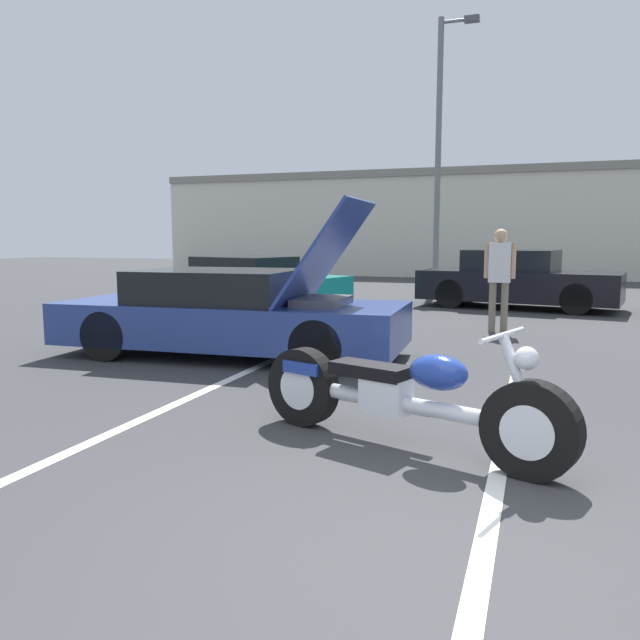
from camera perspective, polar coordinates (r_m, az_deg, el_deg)
ground_plane at (r=3.17m, az=11.79°, el=-22.91°), size 80.00×80.00×0.00m
parking_stripe_foreground at (r=5.78m, az=-16.17°, el=-8.79°), size 0.12×5.98×0.01m
parking_stripe_middle at (r=4.77m, az=16.14°, el=-12.30°), size 0.12×5.98×0.01m
far_building at (r=27.46m, az=18.96°, el=8.63°), size 32.00×4.20×4.40m
light_pole at (r=20.20m, az=10.99°, el=15.52°), size 1.21×0.28×8.17m
motorcycle at (r=4.81m, az=7.46°, el=-7.00°), size 2.54×1.09×0.97m
show_car_hood_open at (r=8.53m, az=-8.01°, el=0.58°), size 4.74×2.00×2.08m
parked_car_mid_row at (r=15.00m, az=17.55°, el=3.44°), size 4.59×2.46×1.33m
parked_car_left_row at (r=14.07m, az=-6.48°, el=3.30°), size 4.67×2.81×1.19m
spectator_near_motorcycle at (r=11.04m, az=16.10°, el=4.35°), size 0.52×0.23×1.75m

